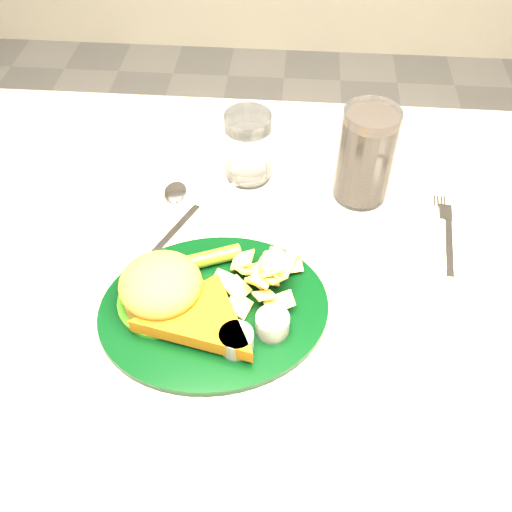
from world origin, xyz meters
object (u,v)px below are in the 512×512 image
(table, at_px, (249,387))
(fork_napkin, at_px, (448,244))
(dinner_plate, at_px, (213,295))
(cola_glass, at_px, (366,156))
(water_glass, at_px, (248,147))

(table, relative_size, fork_napkin, 8.14)
(dinner_plate, relative_size, cola_glass, 1.97)
(fork_napkin, bearing_deg, table, -164.51)
(cola_glass, height_order, fork_napkin, cola_glass)
(dinner_plate, bearing_deg, water_glass, 72.87)
(dinner_plate, distance_m, water_glass, 0.28)
(cola_glass, relative_size, fork_napkin, 1.04)
(dinner_plate, distance_m, cola_glass, 0.32)
(dinner_plate, bearing_deg, table, 58.55)
(table, bearing_deg, fork_napkin, 8.59)
(table, distance_m, water_glass, 0.47)
(dinner_plate, height_order, cola_glass, cola_glass)
(table, xyz_separation_m, dinner_plate, (-0.03, -0.10, 0.41))
(dinner_plate, relative_size, water_glass, 2.61)
(fork_napkin, bearing_deg, dinner_plate, -149.27)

